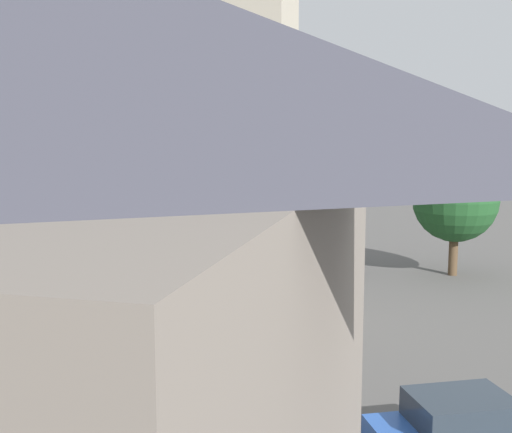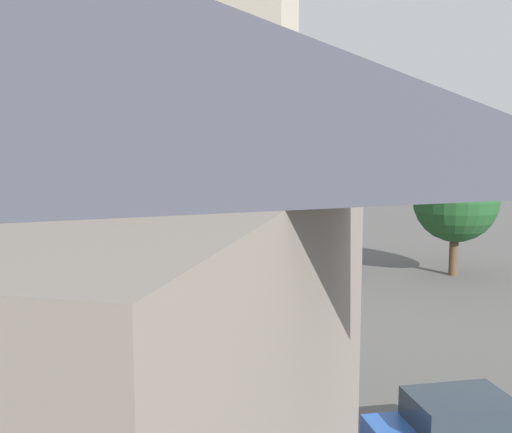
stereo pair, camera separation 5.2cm
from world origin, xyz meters
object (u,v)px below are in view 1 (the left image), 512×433
Objects in this scene: tree at (455,200)px; building_terrace_right at (20,186)px; car_blue_kerb at (319,256)px; car_silver_kerb at (465,430)px; pedestrian at (247,392)px.

tree is 0.62× the size of building_terrace_right.
car_blue_kerb is 19.16m from car_silver_kerb.
building_terrace_right is (15.74, 2.80, 3.40)m from car_blue_kerb.
building_terrace_right is (22.31, 3.65, 0.41)m from tree.
car_silver_kerb is 4.90m from pedestrian.
tree reaches higher than car_blue_kerb.
pedestrian is (4.89, 0.02, 0.25)m from car_silver_kerb.
building_terrace_right reaches higher than car_silver_kerb.
building_terrace_right is (22.49, -15.13, 3.40)m from car_silver_kerb.
car_silver_kerb is (-6.75, 17.93, 0.00)m from car_blue_kerb.
tree is (-6.57, -0.85, 2.98)m from car_blue_kerb.
tree is at bearing -170.71° from building_terrace_right.
tree is (0.18, -18.78, 2.98)m from car_silver_kerb.
building_terrace_right reaches higher than pedestrian.
car_blue_kerb is 2.46× the size of pedestrian.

